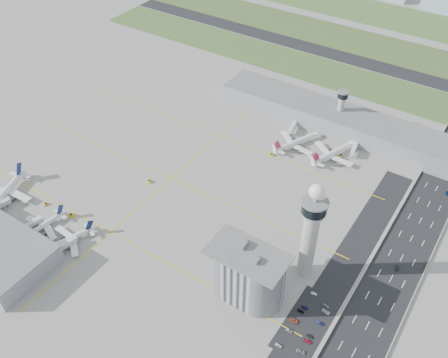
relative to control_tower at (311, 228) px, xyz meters
The scene contains 47 objects.
ground 80.47m from the control_tower, behind, with size 1000.00×1000.00×0.00m, color #9A9890.
grass_strip_0 238.28m from the control_tower, 112.98° to the left, with size 480.00×50.00×0.08m, color #425E2C.
grass_strip_1 308.14m from the control_tower, 107.49° to the left, with size 480.00×60.00×0.08m, color #425729.
grass_strip_2 384.80m from the control_tower, 103.89° to the left, with size 480.00×70.00×0.08m, color #415C2B.
runway 272.40m from the control_tower, 109.91° to the left, with size 480.00×22.00×0.10m, color black.
highway 56.01m from the control_tower, 10.54° to the right, with size 28.00×500.00×0.10m, color black.
barrier_left 45.73m from the control_tower, 15.42° to the right, with size 0.60×500.00×1.20m, color #9E9E99.
barrier_right 67.08m from the control_tower, ahead, with size 0.60×500.00×1.20m, color #9E9E99.
landside_road 43.28m from the control_tower, 45.00° to the right, with size 18.00×260.00×0.08m, color black.
parking_lot 48.79m from the control_tower, 61.93° to the right, with size 20.00×44.00×0.10m, color black.
taxiway_line_h_0 123.35m from the control_tower, 161.26° to the right, with size 260.00×0.60×0.01m, color yellow.
taxiway_line_h_1 119.40m from the control_tower, 168.89° to the left, with size 260.00×0.60×0.01m, color yellow.
taxiway_line_h_2 143.16m from the control_tower, 143.79° to the left, with size 260.00×0.60×0.01m, color yellow.
taxiway_line_v 119.40m from the control_tower, 168.89° to the left, with size 0.60×260.00×0.01m, color yellow.
control_tower is the anchor object (origin of this frame).
secondary_tower 148.97m from the control_tower, 106.48° to the left, with size 8.60×8.60×31.90m.
admin_building 41.10m from the control_tower, 123.70° to the right, with size 42.00×24.00×33.50m.
terminal_pier 146.15m from the control_tower, 102.88° to the left, with size 210.00×32.00×15.80m.
airplane_near_a 200.56m from the control_tower, 164.35° to the right, with size 45.78×38.91×12.82m, color white, non-canonical shape.
airplane_near_b 162.91m from the control_tower, 157.86° to the right, with size 34.47×29.30×9.65m, color white, non-canonical shape.
airplane_near_c 143.37m from the control_tower, 155.08° to the right, with size 34.68×29.48×9.71m, color white, non-canonical shape.
airplane_far_a 121.56m from the control_tower, 119.40° to the left, with size 40.67×34.57×11.39m, color white, non-canonical shape.
airplane_far_b 113.77m from the control_tower, 105.54° to the left, with size 42.08×35.77×11.78m, color white, non-canonical shape.
jet_bridge_near_1 172.69m from the control_tower, 156.00° to the right, with size 14.00×3.00×5.70m, color silver, non-canonical shape.
jet_bridge_near_2 146.36m from the control_tower, 151.10° to the right, with size 14.00×3.00×5.70m, color silver, non-canonical shape.
jet_bridge_far_0 145.99m from the control_tower, 119.45° to the left, with size 14.00×3.00×5.70m, color silver, non-canonical shape.
jet_bridge_far_1 129.66m from the control_tower, 99.16° to the left, with size 14.00×3.00×5.70m, color silver, non-canonical shape.
tug_0 172.63m from the control_tower, 165.14° to the right, with size 1.96×2.84×1.65m, color gold, non-canonical shape.
tug_1 136.58m from the control_tower, 159.48° to the right, with size 1.91×2.78×1.61m, color #DABC00, non-canonical shape.
tug_2 152.01m from the control_tower, 163.67° to the right, with size 2.27×3.30×1.92m, color yellow, non-canonical shape.
tug_3 127.31m from the control_tower, behind, with size 2.20×3.20×1.86m, color yellow, non-canonical shape.
tug_4 111.62m from the control_tower, 129.26° to the left, with size 2.00×2.91×1.69m, color #DCC004, non-canonical shape.
tug_5 116.82m from the control_tower, 102.74° to the left, with size 2.20×3.20×1.86m, color yellow, non-canonical shape.
car_lot_0 60.84m from the control_tower, 77.81° to the right, with size 1.49×3.70×1.26m, color silver.
car_lot_1 53.10m from the control_tower, 74.13° to the right, with size 1.26×3.61×1.19m, color slate.
car_lot_2 48.35m from the control_tower, 71.85° to the right, with size 2.08×4.52×1.25m, color #AF4926.
car_lot_3 44.09m from the control_tower, 66.87° to the right, with size 1.52×3.74×1.09m, color black.
car_lot_4 42.52m from the control_tower, 62.54° to the right, with size 1.42×3.54×1.21m, color #18114F.
car_lot_5 38.13m from the control_tower, 44.77° to the right, with size 1.18×3.37×1.11m, color silver.
car_lot_6 61.28m from the control_tower, 65.19° to the right, with size 2.09×4.54×1.26m, color gray.
car_lot_7 56.40m from the control_tower, 61.11° to the right, with size 1.65×4.06×1.18m, color #AE1634.
car_lot_8 54.14m from the control_tower, 59.59° to the right, with size 1.41×3.51×1.20m, color #27292F.
car_lot_9 48.72m from the control_tower, 50.24° to the right, with size 1.33×3.82×1.26m, color navy.
car_lot_10 44.75m from the control_tower, 40.18° to the right, with size 2.14×4.63×1.29m, color silver.
car_lot_11 42.81m from the control_tower, 36.72° to the right, with size 1.63×4.01×1.16m, color gray.
car_hw_1 63.14m from the control_tower, 35.17° to the left, with size 1.40×4.00×1.32m, color black.
car_hw_2 126.34m from the control_tower, 65.65° to the left, with size 2.06×4.46×1.24m, color navy.
Camera 1 is at (133.09, -166.44, 223.24)m, focal length 40.00 mm.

